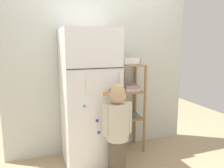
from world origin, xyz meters
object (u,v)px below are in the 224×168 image
refrigerator (90,98)px  child_standing (117,121)px  fruit_bin (129,62)px  pantry_shelf_unit (129,99)px

refrigerator → child_standing: 0.51m
refrigerator → fruit_bin: bearing=12.9°
pantry_shelf_unit → fruit_bin: size_ratio=5.14×
pantry_shelf_unit → fruit_bin: 0.52m
fruit_bin → pantry_shelf_unit: bearing=12.1°
child_standing → fruit_bin: bearing=55.7°
child_standing → fruit_bin: (0.38, 0.56, 0.61)m
child_standing → fruit_bin: size_ratio=4.51×
pantry_shelf_unit → fruit_bin: (-0.02, -0.00, 0.52)m
child_standing → fruit_bin: 0.92m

